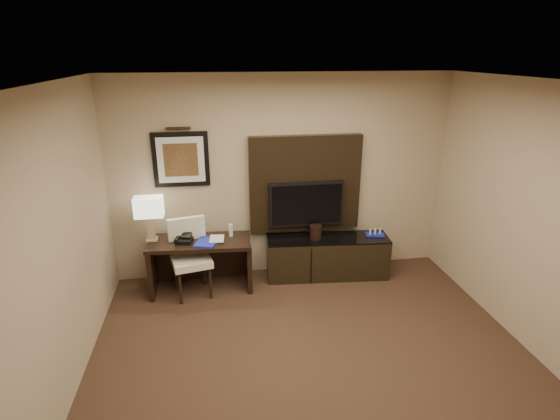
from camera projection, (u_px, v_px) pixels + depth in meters
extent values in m
cube|color=#372319|center=(326.00, 396.00, 3.96)|extent=(4.50, 5.00, 0.01)
cube|color=silver|center=(340.00, 88.00, 3.03)|extent=(4.50, 5.00, 0.01)
cube|color=tan|center=(282.00, 178.00, 5.82)|extent=(4.50, 0.01, 2.70)
cube|color=tan|center=(32.00, 284.00, 3.17)|extent=(0.01, 5.00, 2.70)
cube|color=black|center=(201.00, 265.00, 5.63)|extent=(1.32, 0.63, 0.69)
cube|color=black|center=(327.00, 257.00, 5.99)|extent=(1.68, 0.59, 0.57)
cube|color=black|center=(305.00, 184.00, 5.83)|extent=(1.50, 0.12, 1.30)
cube|color=black|center=(306.00, 204.00, 5.83)|extent=(1.00, 0.08, 0.60)
cube|color=black|center=(181.00, 160.00, 5.51)|extent=(0.70, 0.04, 0.70)
cylinder|color=#3E2613|center=(178.00, 128.00, 5.33)|extent=(0.04, 0.04, 0.30)
cube|color=#1B2CB2|center=(207.00, 242.00, 5.44)|extent=(0.32, 0.38, 0.02)
imported|color=#B0A58A|center=(209.00, 231.00, 5.48)|extent=(0.18, 0.04, 0.24)
cylinder|color=silver|center=(231.00, 230.00, 5.61)|extent=(0.07, 0.07, 0.16)
cylinder|color=black|center=(316.00, 232.00, 5.84)|extent=(0.19, 0.19, 0.18)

